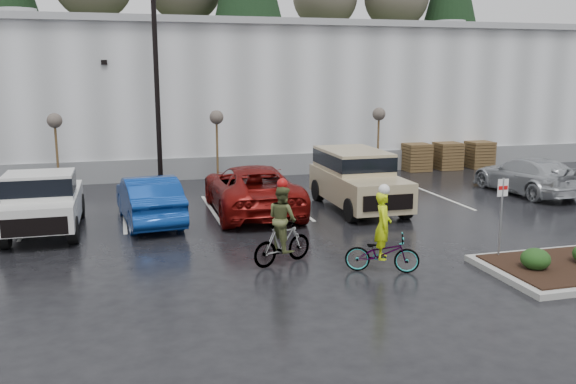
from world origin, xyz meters
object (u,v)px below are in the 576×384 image
object	(u,v)px
sapling_east	(379,118)
car_red	(252,189)
lamppost	(155,49)
fire_lane_sign	(501,209)
cyclist_hivis	(382,245)
suv_tan	(359,180)
car_blue	(149,199)
pickup_white	(45,199)
sapling_mid	(217,121)
car_far_silver	(527,175)
pallet_stack_a	(416,157)
cyclist_olive	(282,233)
pallet_stack_c	(479,154)
sapling_west	(55,125)
pallet_stack_b	(447,156)

from	to	relation	value
sapling_east	car_red	xyz separation A→B (m)	(-7.19, -5.64, -1.89)
sapling_east	lamppost	bearing A→B (deg)	-174.29
fire_lane_sign	cyclist_hivis	bearing A→B (deg)	179.29
lamppost	suv_tan	world-z (taller)	lamppost
car_blue	suv_tan	size ratio (longest dim) A/B	0.92
pickup_white	car_blue	distance (m)	3.15
sapling_mid	car_far_silver	distance (m)	12.96
sapling_mid	suv_tan	distance (m)	7.54
cyclist_hivis	pickup_white	bearing A→B (deg)	75.18
pallet_stack_a	cyclist_olive	size ratio (longest dim) A/B	0.61
cyclist_hivis	cyclist_olive	xyz separation A→B (m)	(-2.20, 1.26, 0.13)
pallet_stack_c	cyclist_olive	size ratio (longest dim) A/B	0.61
sapling_west	suv_tan	world-z (taller)	sapling_west
sapling_mid	pickup_white	bearing A→B (deg)	-135.04
pallet_stack_b	pickup_white	xyz separation A→B (m)	(-18.04, -7.33, 0.30)
sapling_mid	car_blue	size ratio (longest dim) A/B	0.68
sapling_east	pallet_stack_b	distance (m)	4.78
pickup_white	cyclist_olive	xyz separation A→B (m)	(6.19, -5.17, -0.16)
pallet_stack_c	car_far_silver	xyz separation A→B (m)	(-1.86, -6.34, 0.06)
suv_tan	sapling_mid	bearing A→B (deg)	123.89
fire_lane_sign	car_blue	bearing A→B (deg)	141.93
lamppost	pallet_stack_c	bearing A→B (deg)	7.13
cyclist_hivis	car_red	bearing A→B (deg)	36.37
sapling_west	pallet_stack_b	xyz separation A→B (m)	(18.20, 1.00, -2.05)
sapling_mid	fire_lane_sign	xyz separation A→B (m)	(5.30, -12.80, -1.32)
pallet_stack_c	suv_tan	xyz separation A→B (m)	(-9.41, -7.10, 0.35)
sapling_east	pallet_stack_b	size ratio (longest dim) A/B	2.37
pallet_stack_c	cyclist_hivis	world-z (taller)	cyclist_hivis
pallet_stack_c	car_blue	world-z (taller)	car_blue
car_blue	cyclist_olive	world-z (taller)	cyclist_olive
sapling_west	sapling_mid	distance (m)	6.50
sapling_west	pallet_stack_c	xyz separation A→B (m)	(20.00, 1.00, -2.05)
lamppost	car_red	xyz separation A→B (m)	(2.81, -4.64, -4.85)
suv_tan	pallet_stack_a	bearing A→B (deg)	50.23
fire_lane_sign	car_far_silver	distance (m)	9.81
pallet_stack_b	cyclist_hivis	xyz separation A→B (m)	(-9.65, -13.76, 0.01)
pickup_white	cyclist_hivis	xyz separation A→B (m)	(8.39, -6.43, -0.29)
sapling_east	pallet_stack_c	world-z (taller)	sapling_east
sapling_mid	fire_lane_sign	world-z (taller)	sapling_mid
pallet_stack_c	cyclist_hivis	distance (m)	17.90
sapling_mid	sapling_east	bearing A→B (deg)	0.00
car_red	pallet_stack_c	bearing A→B (deg)	-151.97
pallet_stack_b	cyclist_hivis	bearing A→B (deg)	-125.05
car_blue	suv_tan	distance (m)	7.30
suv_tan	car_far_silver	xyz separation A→B (m)	(7.54, 0.75, -0.30)
sapling_mid	pickup_white	world-z (taller)	sapling_mid
pallet_stack_b	suv_tan	world-z (taller)	suv_tan
lamppost	cyclist_olive	distance (m)	11.81
sapling_east	cyclist_olive	distance (m)	13.94
pickup_white	cyclist_hivis	distance (m)	10.57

